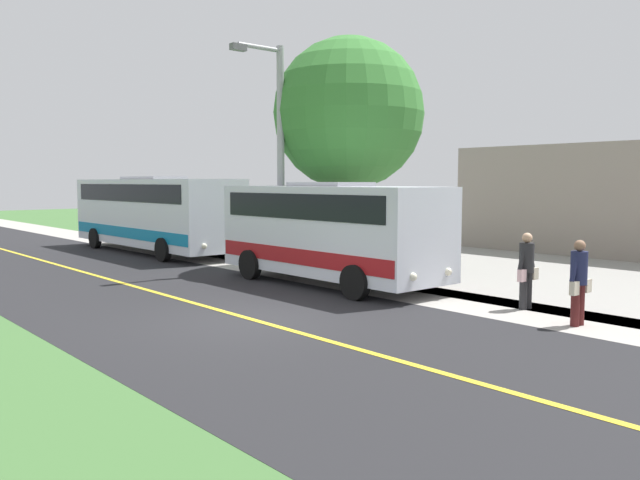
% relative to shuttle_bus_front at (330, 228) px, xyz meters
% --- Properties ---
extents(ground_plane, '(120.00, 120.00, 0.00)m').
position_rel_shuttle_bus_front_xyz_m(ground_plane, '(4.51, 2.48, -1.63)').
color(ground_plane, '#3D6633').
extents(road_surface, '(8.00, 100.00, 0.01)m').
position_rel_shuttle_bus_front_xyz_m(road_surface, '(4.51, 2.48, -1.62)').
color(road_surface, black).
rests_on(road_surface, ground).
extents(sidewalk, '(2.40, 100.00, 0.01)m').
position_rel_shuttle_bus_front_xyz_m(sidewalk, '(-0.69, 2.48, -1.62)').
color(sidewalk, '#9E9991').
rests_on(sidewalk, ground).
extents(road_centre_line, '(0.16, 100.00, 0.00)m').
position_rel_shuttle_bus_front_xyz_m(road_centre_line, '(4.51, 2.48, -1.62)').
color(road_centre_line, gold).
rests_on(road_centre_line, ground).
extents(shuttle_bus_front, '(2.68, 7.57, 2.96)m').
position_rel_shuttle_bus_front_xyz_m(shuttle_bus_front, '(0.00, 0.00, 0.00)').
color(shuttle_bus_front, silver).
rests_on(shuttle_bus_front, ground).
extents(transit_bus_rear, '(2.77, 10.58, 3.18)m').
position_rel_shuttle_bus_front_xyz_m(transit_bus_rear, '(-0.05, -11.22, 0.12)').
color(transit_bus_rear, silver).
rests_on(transit_bus_rear, ground).
extents(pedestrian_with_bags, '(0.72, 0.34, 1.78)m').
position_rel_shuttle_bus_front_xyz_m(pedestrian_with_bags, '(-0.26, 7.41, -0.66)').
color(pedestrian_with_bags, '#4C1919').
rests_on(pedestrian_with_bags, ground).
extents(pedestrian_waiting, '(0.72, 0.34, 1.79)m').
position_rel_shuttle_bus_front_xyz_m(pedestrian_waiting, '(-1.02, 5.74, -0.66)').
color(pedestrian_waiting, '#262628').
rests_on(pedestrian_waiting, ground).
extents(street_light_pole, '(1.97, 0.24, 7.30)m').
position_rel_shuttle_bus_front_xyz_m(street_light_pole, '(-0.35, -2.98, 2.43)').
color(street_light_pole, '#9E9EA3').
rests_on(street_light_pole, ground).
extents(tree_curbside, '(5.13, 5.13, 7.84)m').
position_rel_shuttle_bus_front_xyz_m(tree_curbside, '(-2.89, -2.32, 3.63)').
color(tree_curbside, brown).
rests_on(tree_curbside, ground).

